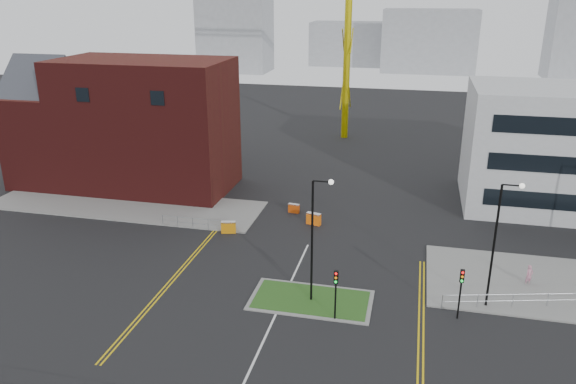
# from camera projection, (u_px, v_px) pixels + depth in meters

# --- Properties ---
(ground) EXTENTS (200.00, 200.00, 0.00)m
(ground) POSITION_uv_depth(u_px,v_px,m) (252.00, 366.00, 32.91)
(ground) COLOR black
(ground) RESTS_ON ground
(pavement_left) EXTENTS (28.00, 8.00, 0.12)m
(pavement_left) POSITION_uv_depth(u_px,v_px,m) (126.00, 205.00, 57.29)
(pavement_left) COLOR slate
(pavement_left) RESTS_ON ground
(island_kerb) EXTENTS (8.60, 4.60, 0.08)m
(island_kerb) POSITION_uv_depth(u_px,v_px,m) (311.00, 300.00, 39.79)
(island_kerb) COLOR slate
(island_kerb) RESTS_ON ground
(grass_island) EXTENTS (8.00, 4.00, 0.12)m
(grass_island) POSITION_uv_depth(u_px,v_px,m) (311.00, 300.00, 39.79)
(grass_island) COLOR #25551C
(grass_island) RESTS_ON ground
(brick_building) EXTENTS (24.20, 10.07, 14.24)m
(brick_building) POSITION_uv_depth(u_px,v_px,m) (122.00, 125.00, 61.10)
(brick_building) COLOR #4C1413
(brick_building) RESTS_ON ground
(streetlamp_island) EXTENTS (1.46, 0.36, 9.18)m
(streetlamp_island) POSITION_uv_depth(u_px,v_px,m) (315.00, 231.00, 37.91)
(streetlamp_island) COLOR black
(streetlamp_island) RESTS_ON ground
(streetlamp_right_near) EXTENTS (1.46, 0.36, 9.18)m
(streetlamp_right_near) POSITION_uv_depth(u_px,v_px,m) (499.00, 236.00, 37.19)
(streetlamp_right_near) COLOR black
(streetlamp_right_near) RESTS_ON ground
(traffic_light_island) EXTENTS (0.28, 0.33, 3.65)m
(traffic_light_island) POSITION_uv_depth(u_px,v_px,m) (336.00, 286.00, 36.66)
(traffic_light_island) COLOR black
(traffic_light_island) RESTS_ON ground
(traffic_light_right) EXTENTS (0.28, 0.33, 3.65)m
(traffic_light_right) POSITION_uv_depth(u_px,v_px,m) (461.00, 285.00, 36.78)
(traffic_light_right) COLOR black
(traffic_light_right) RESTS_ON ground
(railing_left) EXTENTS (6.05, 0.05, 1.10)m
(railing_left) POSITION_uv_depth(u_px,v_px,m) (193.00, 221.00, 51.48)
(railing_left) COLOR gray
(railing_left) RESTS_ON ground
(centre_line) EXTENTS (0.15, 30.00, 0.01)m
(centre_line) POSITION_uv_depth(u_px,v_px,m) (261.00, 346.00, 34.74)
(centre_line) COLOR silver
(centre_line) RESTS_ON ground
(yellow_left_a) EXTENTS (0.12, 24.00, 0.01)m
(yellow_left_a) POSITION_uv_depth(u_px,v_px,m) (178.00, 271.00, 43.98)
(yellow_left_a) COLOR gold
(yellow_left_a) RESTS_ON ground
(yellow_left_b) EXTENTS (0.12, 24.00, 0.01)m
(yellow_left_b) POSITION_uv_depth(u_px,v_px,m) (182.00, 271.00, 43.91)
(yellow_left_b) COLOR gold
(yellow_left_b) RESTS_ON ground
(yellow_right_a) EXTENTS (0.12, 20.00, 0.01)m
(yellow_right_a) POSITION_uv_depth(u_px,v_px,m) (419.00, 330.00, 36.38)
(yellow_right_a) COLOR gold
(yellow_right_a) RESTS_ON ground
(yellow_right_b) EXTENTS (0.12, 20.00, 0.01)m
(yellow_right_b) POSITION_uv_depth(u_px,v_px,m) (423.00, 330.00, 36.31)
(yellow_right_b) COLOR gold
(yellow_right_b) RESTS_ON ground
(skyline_a) EXTENTS (18.00, 12.00, 22.00)m
(skyline_a) POSITION_uv_depth(u_px,v_px,m) (235.00, 29.00, 147.56)
(skyline_a) COLOR gray
(skyline_a) RESTS_ON ground
(skyline_b) EXTENTS (24.00, 12.00, 16.00)m
(skyline_b) POSITION_uv_depth(u_px,v_px,m) (429.00, 41.00, 147.10)
(skyline_b) COLOR gray
(skyline_b) RESTS_ON ground
(skyline_d) EXTENTS (30.00, 12.00, 12.00)m
(skyline_d) POSITION_uv_depth(u_px,v_px,m) (364.00, 44.00, 160.77)
(skyline_d) COLOR gray
(skyline_d) RESTS_ON ground
(pedestrian) EXTENTS (0.71, 0.65, 1.63)m
(pedestrian) POSITION_uv_depth(u_px,v_px,m) (529.00, 275.00, 41.65)
(pedestrian) COLOR #C68098
(pedestrian) RESTS_ON ground
(barrier_left) EXTENTS (1.38, 0.74, 1.10)m
(barrier_left) POSITION_uv_depth(u_px,v_px,m) (228.00, 227.00, 50.69)
(barrier_left) COLOR orange
(barrier_left) RESTS_ON ground
(barrier_mid) EXTENTS (1.13, 0.52, 0.92)m
(barrier_mid) POSITION_uv_depth(u_px,v_px,m) (294.00, 208.00, 55.31)
(barrier_mid) COLOR #C4420A
(barrier_mid) RESTS_ON ground
(barrier_right) EXTENTS (1.42, 0.77, 1.14)m
(barrier_right) POSITION_uv_depth(u_px,v_px,m) (314.00, 218.00, 52.48)
(barrier_right) COLOR orange
(barrier_right) RESTS_ON ground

